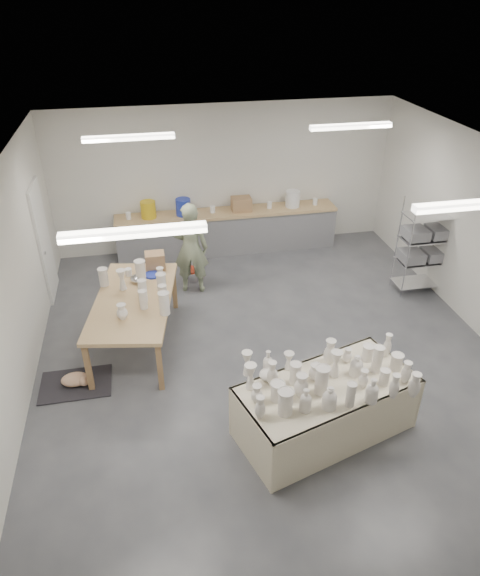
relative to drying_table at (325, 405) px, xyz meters
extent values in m
plane|color=#424449|center=(-0.30, 1.63, -0.44)|extent=(8.00, 8.00, 0.00)
cube|color=white|center=(-0.30, 1.63, 2.55)|extent=(7.00, 8.00, 0.02)
cube|color=silver|center=(-0.30, 5.63, 1.06)|extent=(7.00, 0.02, 3.00)
cube|color=silver|center=(-0.30, -2.37, 1.06)|extent=(7.00, 0.02, 3.00)
cube|color=silver|center=(-3.80, 1.63, 1.06)|extent=(0.02, 8.00, 3.00)
cube|color=white|center=(-3.77, 4.23, 0.61)|extent=(0.05, 0.90, 2.10)
cube|color=white|center=(-2.10, 0.13, 2.50)|extent=(1.40, 0.12, 0.08)
cube|color=white|center=(1.50, 0.13, 2.50)|extent=(1.40, 0.12, 0.08)
cube|color=white|center=(-2.10, 3.63, 2.50)|extent=(1.40, 0.12, 0.08)
cube|color=white|center=(1.50, 3.63, 2.50)|extent=(1.40, 0.12, 0.08)
cube|color=tan|center=(-0.30, 5.31, 0.43)|extent=(4.60, 0.60, 0.06)
cube|color=slate|center=(-0.30, 5.31, -0.02)|extent=(4.60, 0.55, 0.84)
cylinder|color=gold|center=(-1.90, 5.31, 0.63)|extent=(0.30, 0.30, 0.34)
cylinder|color=#1F32AB|center=(-1.20, 5.31, 0.63)|extent=(0.30, 0.30, 0.34)
cylinder|color=white|center=(1.10, 5.31, 0.63)|extent=(0.30, 0.30, 0.34)
cube|color=#9A714A|center=(0.00, 5.31, 0.60)|extent=(0.40, 0.30, 0.28)
cylinder|color=white|center=(-2.30, 5.31, 0.53)|extent=(0.10, 0.10, 0.14)
cylinder|color=white|center=(-0.60, 5.31, 0.53)|extent=(0.10, 0.10, 0.14)
cylinder|color=white|center=(0.60, 5.31, 0.53)|extent=(0.10, 0.10, 0.14)
cylinder|color=white|center=(1.60, 5.31, 0.53)|extent=(0.10, 0.10, 0.14)
cylinder|color=silver|center=(2.48, 2.81, 0.46)|extent=(0.02, 0.02, 1.80)
cylinder|color=silver|center=(3.32, 2.81, 0.46)|extent=(0.02, 0.02, 1.80)
cylinder|color=silver|center=(2.48, 3.25, 0.46)|extent=(0.02, 0.02, 1.80)
cylinder|color=silver|center=(3.32, 3.25, 0.46)|extent=(0.02, 0.02, 1.80)
cube|color=silver|center=(2.90, 3.03, -0.29)|extent=(0.88, 0.48, 0.02)
cube|color=silver|center=(2.90, 3.03, 0.16)|extent=(0.88, 0.48, 0.02)
cube|color=silver|center=(2.90, 3.03, 0.61)|extent=(0.88, 0.48, 0.02)
cube|color=silver|center=(2.90, 3.03, 1.06)|extent=(0.88, 0.48, 0.02)
cube|color=slate|center=(2.68, 3.03, 0.28)|extent=(0.38, 0.42, 0.18)
cube|color=slate|center=(3.12, 3.03, 0.28)|extent=(0.38, 0.42, 0.18)
cube|color=slate|center=(2.68, 3.03, 0.73)|extent=(0.38, 0.42, 0.18)
cube|color=slate|center=(3.12, 3.03, 0.73)|extent=(0.38, 0.42, 0.18)
cube|color=olive|center=(0.01, 0.00, -0.10)|extent=(2.13, 1.41, 0.67)
cube|color=beige|center=(0.01, 0.00, 0.32)|extent=(2.41, 1.64, 0.03)
cube|color=beige|center=(0.01, -0.50, -0.05)|extent=(2.12, 0.66, 0.77)
cube|color=beige|center=(0.01, 0.51, -0.05)|extent=(2.12, 0.66, 0.77)
cube|color=tan|center=(-2.28, 2.34, 0.38)|extent=(1.52, 2.43, 0.06)
cube|color=olive|center=(-2.78, 1.27, -0.04)|extent=(0.08, 0.08, 0.79)
cube|color=olive|center=(-1.78, 1.27, -0.04)|extent=(0.08, 0.08, 0.79)
cube|color=olive|center=(-2.78, 3.40, -0.04)|extent=(0.08, 0.08, 0.79)
cube|color=olive|center=(-1.78, 3.40, -0.04)|extent=(0.08, 0.08, 0.79)
ellipsoid|color=silver|center=(-2.18, 2.86, 0.46)|extent=(0.26, 0.26, 0.12)
cylinder|color=#1F32AB|center=(-1.95, 2.99, 0.43)|extent=(0.26, 0.26, 0.03)
cylinder|color=white|center=(-2.33, 3.08, 0.47)|extent=(0.11, 0.11, 0.12)
cube|color=#9A714A|center=(-1.88, 3.24, 0.55)|extent=(0.32, 0.26, 0.28)
cube|color=black|center=(-3.20, 1.52, -0.43)|extent=(1.00, 0.70, 0.02)
ellipsoid|color=white|center=(-3.20, 1.52, -0.34)|extent=(0.46, 0.40, 0.16)
sphere|color=white|center=(-3.06, 1.44, -0.32)|extent=(0.14, 0.14, 0.14)
imported|color=gray|center=(-1.23, 3.84, 0.43)|extent=(0.70, 0.53, 1.73)
cylinder|color=red|center=(-1.23, 4.11, -0.17)|extent=(0.34, 0.34, 0.04)
cylinder|color=silver|center=(-1.10, 4.09, -0.31)|extent=(0.02, 0.02, 0.26)
cylinder|color=silver|center=(-1.27, 4.22, -0.31)|extent=(0.02, 0.02, 0.26)
cylinder|color=silver|center=(-1.30, 4.01, -0.31)|extent=(0.02, 0.02, 0.26)
camera|label=1|loc=(-1.98, -4.45, 4.57)|focal=32.00mm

